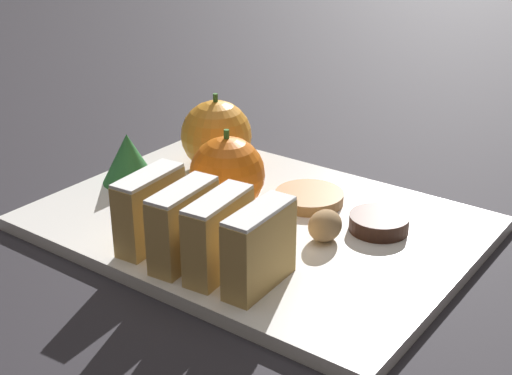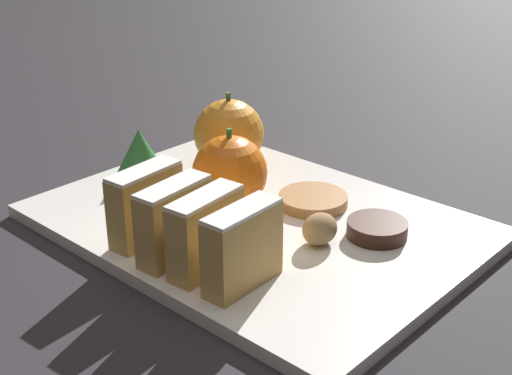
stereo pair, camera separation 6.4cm
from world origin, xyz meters
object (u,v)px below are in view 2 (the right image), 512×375
Objects in this scene: orange_near at (227,174)px; orange_far at (229,134)px; walnut at (317,231)px; chocolate_cookie at (377,229)px.

orange_near is 0.95× the size of orange_far.
walnut is (0.00, -0.11, -0.02)m from orange_near.
orange_far is at bearing 82.65° from chocolate_cookie.
orange_far reaches higher than orange_near.
chocolate_cookie is at bearing -97.35° from orange_far.
walnut is at bearing -90.00° from orange_near.
walnut is (-0.07, -0.18, -0.02)m from orange_far.
orange_far is 0.21m from chocolate_cookie.
walnut is 0.06m from chocolate_cookie.
orange_near is at bearing 109.48° from chocolate_cookie.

